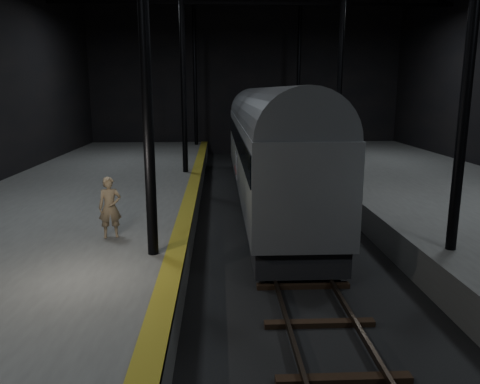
{
  "coord_description": "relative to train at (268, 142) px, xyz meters",
  "views": [
    {
      "loc": [
        -2.15,
        -15.18,
        5.0
      ],
      "look_at": [
        -1.51,
        -1.45,
        2.0
      ],
      "focal_mm": 35.0,
      "sensor_mm": 36.0,
      "label": 1
    }
  ],
  "objects": [
    {
      "name": "ground",
      "position": [
        0.0,
        -5.13,
        -2.79
      ],
      "size": [
        44.0,
        44.0,
        0.0
      ],
      "primitive_type": "plane",
      "color": "black",
      "rests_on": "ground"
    },
    {
      "name": "track",
      "position": [
        0.0,
        -5.13,
        -2.72
      ],
      "size": [
        2.4,
        43.0,
        0.24
      ],
      "color": "#3F3328",
      "rests_on": "ground"
    },
    {
      "name": "tactile_strip",
      "position": [
        -3.25,
        -5.13,
        -1.79
      ],
      "size": [
        0.5,
        43.8,
        0.01
      ],
      "primitive_type": "cube",
      "color": "olive",
      "rests_on": "platform_left"
    },
    {
      "name": "train",
      "position": [
        0.0,
        0.0,
        0.0
      ],
      "size": [
        2.81,
        18.73,
        5.01
      ],
      "color": "#A3A6AB",
      "rests_on": "ground"
    },
    {
      "name": "platform_left",
      "position": [
        -7.5,
        -5.13,
        -2.29
      ],
      "size": [
        9.0,
        43.8,
        1.0
      ],
      "primitive_type": "cube",
      "color": "#4F4F4D",
      "rests_on": "ground"
    },
    {
      "name": "woman",
      "position": [
        -5.14,
        -7.7,
        -0.94
      ],
      "size": [
        0.69,
        0.53,
        1.7
      ],
      "primitive_type": "imported",
      "rotation": [
        0.0,
        0.0,
        0.22
      ],
      "color": "#8F7757",
      "rests_on": "platform_left"
    }
  ]
}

